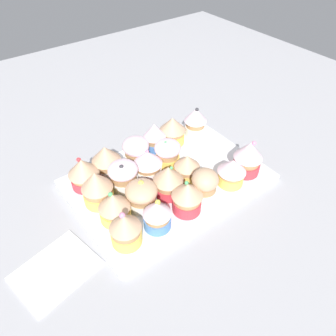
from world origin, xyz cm
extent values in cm
cube|color=#9E9EA3|center=(0.00, 0.00, -1.50)|extent=(180.00, 180.00, 3.00)
cube|color=silver|center=(0.00, 0.00, 0.60)|extent=(41.72, 29.19, 1.20)
cylinder|color=#EFC651|center=(-16.15, -8.95, 2.57)|extent=(5.66, 5.66, 2.75)
cylinder|color=#AD7F51|center=(-16.15, -8.95, 4.63)|extent=(5.38, 5.38, 1.36)
cone|color=tan|center=(-16.15, -8.95, 6.88)|extent=(5.83, 5.83, 3.16)
sphere|color=pink|center=(-16.22, -8.53, 8.29)|extent=(1.11, 1.11, 1.11)
cylinder|color=#477AC6|center=(-9.61, -9.42, 2.33)|extent=(5.33, 5.33, 2.27)
cylinder|color=#AD7F51|center=(-9.61, -9.42, 4.14)|extent=(4.78, 4.78, 1.33)
cone|color=silver|center=(-9.61, -9.42, 6.24)|extent=(5.44, 5.44, 2.88)
sphere|color=#EAD64C|center=(-9.22, -9.21, 7.53)|extent=(1.03, 1.03, 1.03)
cylinder|color=#D1333D|center=(-2.50, -9.60, 2.58)|extent=(5.82, 5.82, 2.76)
cylinder|color=#AD7F51|center=(-2.50, -9.60, 4.67)|extent=(5.45, 5.45, 1.42)
cone|color=tan|center=(-2.50, -9.60, 6.88)|extent=(6.25, 6.25, 2.99)
sphere|color=#4CB266|center=(-2.37, -9.04, 8.26)|extent=(0.77, 0.77, 0.77)
cylinder|color=white|center=(2.40, -9.21, 2.46)|extent=(5.36, 5.36, 2.51)
cylinder|color=#AD7F51|center=(2.40, -9.21, 4.45)|extent=(4.82, 4.82, 1.47)
ellipsoid|color=tan|center=(2.40, -9.21, 6.47)|extent=(5.49, 5.49, 4.31)
cylinder|color=#EFC651|center=(10.00, -9.41, 2.42)|extent=(5.59, 5.59, 2.45)
cylinder|color=#AD7F51|center=(10.00, -9.41, 4.16)|extent=(5.22, 5.22, 1.03)
cone|color=silver|center=(10.00, -9.41, 6.22)|extent=(6.17, 6.17, 3.08)
cylinder|color=#D1333D|center=(15.43, -8.88, 2.56)|extent=(6.06, 6.06, 2.73)
cylinder|color=#AD7F51|center=(15.43, -8.88, 4.70)|extent=(5.44, 5.44, 1.55)
cone|color=silver|center=(15.43, -8.88, 7.47)|extent=(6.43, 6.43, 3.99)
sphere|color=pink|center=(15.99, -9.21, 9.32)|extent=(0.98, 0.98, 0.98)
cylinder|color=#EFC651|center=(-15.07, -3.05, 2.38)|extent=(6.09, 6.09, 2.37)
cylinder|color=#AD7F51|center=(-15.07, -3.05, 4.09)|extent=(5.40, 5.40, 1.04)
cone|color=tan|center=(-15.07, -3.05, 6.26)|extent=(6.25, 6.25, 3.31)
sphere|color=#4CB266|center=(-15.26, -2.56, 7.78)|extent=(0.90, 0.90, 0.90)
cylinder|color=white|center=(-9.11, -3.40, 2.30)|extent=(5.99, 5.99, 2.21)
cylinder|color=#AD7F51|center=(-9.11, -3.40, 3.91)|extent=(5.65, 5.65, 1.00)
ellipsoid|color=tan|center=(-9.11, -3.40, 5.51)|extent=(6.50, 6.50, 3.66)
sphere|color=#EAD64C|center=(-8.76, -2.93, 7.16)|extent=(1.14, 1.14, 1.14)
cylinder|color=#D1333D|center=(-2.77, -3.76, 2.35)|extent=(5.87, 5.87, 2.30)
cylinder|color=#AD7F51|center=(-2.77, -3.76, 4.29)|extent=(5.44, 5.44, 1.58)
cone|color=tan|center=(-2.77, -3.76, 6.87)|extent=(6.41, 6.41, 3.58)
sphere|color=#4CB266|center=(-2.31, -4.21, 8.57)|extent=(0.65, 0.65, 0.65)
cylinder|color=#EFC651|center=(3.28, -2.50, 2.41)|extent=(5.62, 5.62, 2.41)
cylinder|color=#AD7F51|center=(3.28, -2.50, 4.18)|extent=(5.35, 5.35, 1.13)
cone|color=tan|center=(3.28, -2.50, 6.21)|extent=(5.67, 5.67, 2.92)
cylinder|color=#EFC651|center=(-15.56, 2.83, 2.56)|extent=(6.17, 6.17, 2.72)
cylinder|color=#AD7F51|center=(-15.56, 2.83, 4.66)|extent=(5.80, 5.80, 1.47)
cone|color=tan|center=(-15.56, 2.83, 7.39)|extent=(6.39, 6.39, 3.99)
cylinder|color=white|center=(-9.33, 3.16, 2.59)|extent=(5.94, 5.94, 2.79)
cylinder|color=#AD7F51|center=(-9.33, 3.16, 4.72)|extent=(5.47, 5.47, 1.46)
ellipsoid|color=silver|center=(-9.33, 3.16, 6.41)|extent=(6.37, 6.37, 3.22)
sphere|color=#333338|center=(-9.75, 2.69, 7.88)|extent=(0.98, 0.98, 0.98)
cylinder|color=white|center=(-2.91, 3.51, 2.32)|extent=(6.12, 6.12, 2.24)
cylinder|color=#AD7F51|center=(-2.91, 3.51, 4.06)|extent=(5.71, 5.71, 1.25)
cone|color=silver|center=(-2.91, 3.51, 6.32)|extent=(6.46, 6.46, 3.28)
sphere|color=pink|center=(-2.83, 3.64, 7.84)|extent=(0.76, 0.76, 0.76)
cylinder|color=#EFC651|center=(2.66, 3.73, 2.47)|extent=(5.59, 5.59, 2.54)
cylinder|color=#AD7F51|center=(2.66, 3.73, 4.38)|extent=(5.03, 5.03, 1.29)
ellipsoid|color=silver|center=(2.66, 3.73, 6.10)|extent=(6.07, 6.07, 3.56)
sphere|color=#4CB266|center=(2.23, 3.89, 7.78)|extent=(0.65, 0.65, 0.65)
cylinder|color=#D1333D|center=(-15.63, 8.94, 2.40)|extent=(6.11, 6.11, 2.39)
cylinder|color=#AD7F51|center=(-15.63, 8.94, 4.15)|extent=(5.78, 5.78, 1.11)
cone|color=tan|center=(-15.63, 8.94, 6.58)|extent=(6.66, 6.66, 3.76)
sphere|color=red|center=(-15.88, 9.41, 8.32)|extent=(0.94, 0.94, 0.94)
cylinder|color=white|center=(-9.87, 9.55, 2.33)|extent=(6.02, 6.02, 2.27)
cylinder|color=#AD7F51|center=(-9.87, 9.55, 4.25)|extent=(5.71, 5.71, 1.57)
cone|color=tan|center=(-9.87, 9.55, 6.85)|extent=(6.47, 6.47, 3.62)
cylinder|color=white|center=(-2.61, 8.77, 2.43)|extent=(5.68, 5.68, 2.45)
cylinder|color=#AD7F51|center=(-2.61, 8.77, 4.22)|extent=(5.22, 5.22, 1.13)
ellipsoid|color=silver|center=(-2.61, 8.77, 5.98)|extent=(6.19, 6.19, 3.99)
cylinder|color=#477AC6|center=(3.46, 9.98, 2.51)|extent=(5.23, 5.23, 2.62)
cylinder|color=#AD7F51|center=(3.46, 9.98, 4.56)|extent=(4.73, 4.73, 1.47)
cone|color=silver|center=(3.46, 9.98, 7.06)|extent=(5.42, 5.42, 3.54)
cylinder|color=#EFC651|center=(8.79, 9.92, 2.55)|extent=(6.08, 6.08, 2.70)
cylinder|color=#AD7F51|center=(8.79, 9.92, 4.41)|extent=(5.63, 5.63, 1.02)
cone|color=tan|center=(8.79, 9.92, 6.68)|extent=(6.52, 6.52, 3.52)
cylinder|color=white|center=(15.72, 9.26, 2.41)|extent=(5.32, 5.32, 2.43)
cylinder|color=#AD7F51|center=(15.72, 9.26, 4.42)|extent=(4.77, 4.77, 1.58)
cone|color=silver|center=(15.72, 9.26, 7.02)|extent=(5.81, 5.81, 3.61)
sphere|color=#333338|center=(15.70, 8.98, 8.69)|extent=(0.91, 0.91, 0.91)
cube|color=white|center=(-29.07, -6.01, 0.30)|extent=(15.28, 13.08, 0.60)
camera|label=1|loc=(-30.78, -41.10, 50.97)|focal=34.02mm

